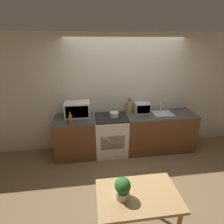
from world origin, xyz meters
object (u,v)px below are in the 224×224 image
Objects in this scene: dining_table at (138,201)px; kettle at (114,113)px; microwave at (77,109)px; bottle at (70,119)px; toaster_oven at (142,108)px; stove_range at (111,135)px.

kettle is at bearing 90.01° from dining_table.
microwave is 0.35m from bottle.
bottle is at bearing -167.31° from toaster_oven.
kettle is at bearing -9.33° from microwave.
toaster_oven is at bearing 13.91° from kettle.
toaster_oven reaches higher than dining_table.
dining_table is at bearing -89.99° from kettle.
stove_range is at bearing 13.18° from bottle.
stove_range reaches higher than dining_table.
kettle is at bearing -166.09° from toaster_oven.
microwave is at bearing 170.67° from kettle.
microwave reaches higher than dining_table.
dining_table is (0.78, -2.09, -0.40)m from microwave.
bottle is at bearing -168.22° from kettle.
dining_table is (0.07, -1.97, 0.21)m from stove_range.
kettle is at bearing -5.59° from stove_range.
toaster_oven is 0.36× the size of dining_table.
toaster_oven is (0.67, 0.17, 0.04)m from kettle.
microwave reaches higher than toaster_oven.
stove_range is 0.95m from microwave.
toaster_oven is (1.57, 0.35, 0.03)m from bottle.
toaster_oven reaches higher than stove_range.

